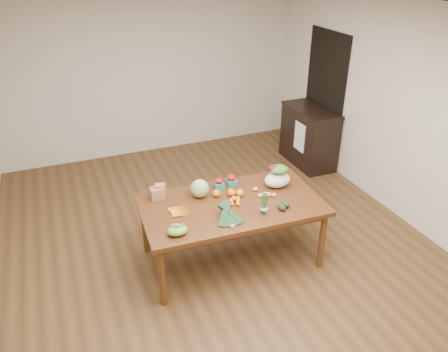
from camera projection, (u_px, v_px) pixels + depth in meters
name	position (u px, v px, depth m)	size (l,w,h in m)	color
floor	(215.00, 244.00, 5.31)	(6.00, 6.00, 0.00)	brown
ceiling	(213.00, 9.00, 4.03)	(5.00, 6.00, 0.02)	white
room_walls	(214.00, 142.00, 4.67)	(5.02, 6.02, 2.70)	beige
dining_table	(231.00, 231.00, 4.90)	(1.95, 1.08, 0.75)	#512613
doorway_dark	(324.00, 99.00, 6.94)	(0.02, 1.00, 2.10)	black
cabinet	(309.00, 136.00, 7.07)	(0.52, 1.02, 0.94)	black
dish_towel	(299.00, 137.00, 6.84)	(0.02, 0.28, 0.45)	white
paper_bag	(157.00, 192.00, 4.79)	(0.21, 0.18, 0.15)	#9F6447
cabbage	(200.00, 188.00, 4.80)	(0.20, 0.20, 0.20)	#9EB86A
strawberry_basket_a	(219.00, 184.00, 4.99)	(0.11, 0.11, 0.10)	red
strawberry_basket_b	(231.00, 181.00, 5.05)	(0.11, 0.11, 0.10)	#B20F0B
orange_a	(216.00, 193.00, 4.82)	(0.09, 0.09, 0.09)	orange
orange_b	(231.00, 193.00, 4.83)	(0.09, 0.09, 0.09)	orange
orange_c	(240.00, 193.00, 4.83)	(0.09, 0.09, 0.09)	#FFA60F
mandarin_cluster	(234.00, 199.00, 4.72)	(0.18, 0.18, 0.08)	orange
carrots	(179.00, 211.00, 4.56)	(0.22, 0.22, 0.03)	orange
snap_pea_bag	(177.00, 230.00, 4.20)	(0.20, 0.15, 0.09)	#6BA437
kale_bunch	(229.00, 215.00, 4.37)	(0.32, 0.40, 0.16)	black
asparagus_bundle	(264.00, 204.00, 4.48)	(0.08, 0.08, 0.25)	#437C39
potato_a	(260.00, 195.00, 4.82)	(0.06, 0.05, 0.05)	tan
potato_b	(269.00, 194.00, 4.84)	(0.06, 0.05, 0.05)	#D2C779
potato_c	(265.00, 194.00, 4.86)	(0.05, 0.05, 0.04)	#D4C77A
potato_d	(255.00, 189.00, 4.94)	(0.06, 0.05, 0.05)	tan
potato_e	(274.00, 195.00, 4.83)	(0.05, 0.05, 0.04)	tan
avocado_a	(282.00, 207.00, 4.58)	(0.07, 0.10, 0.07)	black
avocado_b	(286.00, 205.00, 4.63)	(0.07, 0.10, 0.07)	black
salad_bag	(278.00, 177.00, 5.00)	(0.31, 0.23, 0.24)	white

